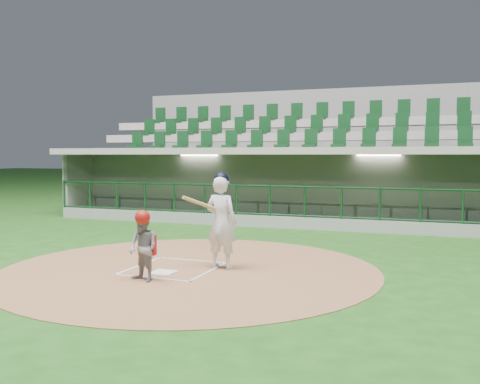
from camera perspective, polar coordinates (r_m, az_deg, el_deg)
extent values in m
plane|color=#194714|center=(10.67, -6.36, -7.86)|extent=(120.00, 120.00, 0.00)
cylinder|color=brown|center=(10.36, -5.36, -8.18)|extent=(7.20, 7.20, 0.01)
cube|color=white|center=(10.06, -8.17, -8.48)|extent=(0.43, 0.43, 0.02)
cube|color=white|center=(10.77, -10.68, -7.71)|extent=(0.05, 1.80, 0.01)
cube|color=white|center=(10.09, -3.28, -8.44)|extent=(0.05, 1.80, 0.01)
cube|color=white|center=(11.15, -5.08, -7.25)|extent=(1.55, 0.05, 0.01)
cube|color=silver|center=(9.68, -9.45, -9.03)|extent=(1.55, 0.05, 0.01)
cube|color=slate|center=(17.68, 4.67, -4.92)|extent=(15.00, 3.00, 0.10)
cube|color=gray|center=(19.06, 5.99, -0.05)|extent=(15.00, 0.20, 2.70)
cube|color=beige|center=(18.93, 5.91, 0.68)|extent=(13.50, 0.04, 0.90)
cube|color=gray|center=(20.83, -15.59, 0.17)|extent=(0.20, 3.00, 2.70)
cube|color=#9B968C|center=(17.23, 4.50, 4.36)|extent=(15.40, 3.50, 0.20)
cube|color=gray|center=(16.11, 3.19, -3.28)|extent=(15.00, 0.15, 0.40)
cube|color=black|center=(15.99, 3.22, 2.33)|extent=(15.00, 0.01, 0.95)
cube|color=brown|center=(18.65, 5.55, -3.61)|extent=(12.75, 0.40, 0.45)
cube|color=white|center=(18.50, -4.28, 3.93)|extent=(1.30, 0.35, 0.04)
cube|color=white|center=(16.91, 14.58, 3.81)|extent=(1.30, 0.35, 0.04)
imported|color=#9F1115|center=(20.05, -7.48, -1.24)|extent=(1.28, 0.99, 1.74)
imported|color=#A51611|center=(18.64, 0.62, -1.57)|extent=(1.04, 0.45, 1.76)
imported|color=maroon|center=(17.81, 13.29, -1.71)|extent=(0.94, 0.62, 1.90)
imported|color=#A91B12|center=(17.60, 20.08, -2.31)|extent=(1.61, 0.77, 1.66)
cube|color=slate|center=(20.64, 7.13, 1.08)|extent=(17.00, 6.50, 2.50)
cube|color=#A39E94|center=(19.16, 6.14, 4.31)|extent=(16.60, 0.95, 0.30)
cube|color=gray|center=(20.09, 6.82, 5.86)|extent=(16.60, 0.95, 0.30)
cube|color=gray|center=(21.04, 7.44, 7.26)|extent=(16.60, 0.95, 0.30)
cube|color=slate|center=(23.90, 9.00, 4.76)|extent=(17.00, 0.25, 5.05)
imported|color=silver|center=(10.23, -2.00, -3.26)|extent=(0.70, 0.51, 1.77)
sphere|color=black|center=(10.16, -2.01, 1.37)|extent=(0.28, 0.28, 0.28)
cylinder|color=tan|center=(10.06, -3.87, -1.37)|extent=(0.58, 0.79, 0.39)
imported|color=gray|center=(9.38, -10.32, -5.88)|extent=(0.67, 0.60, 1.16)
sphere|color=maroon|center=(9.30, -10.36, -2.68)|extent=(0.26, 0.26, 0.26)
cube|color=#B1131C|center=(9.50, -9.86, -5.57)|extent=(0.32, 0.10, 0.35)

